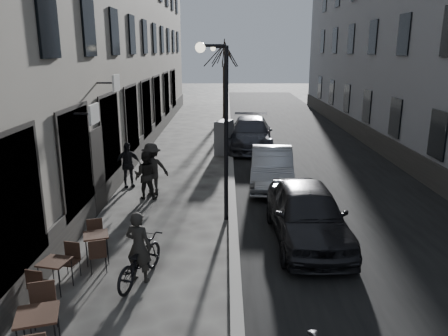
{
  "coord_description": "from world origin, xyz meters",
  "views": [
    {
      "loc": [
        -0.01,
        -6.16,
        4.9
      ],
      "look_at": [
        -0.06,
        5.22,
        1.8
      ],
      "focal_mm": 35.0,
      "sensor_mm": 36.0,
      "label": 1
    }
  ],
  "objects_px": {
    "streetlamp_far": "(223,82)",
    "utility_cabinet": "(224,137)",
    "bistro_set_b": "(56,272)",
    "car_mid": "(272,167)",
    "tree_far": "(225,53)",
    "streetlamp_near": "(220,114)",
    "pedestrian_far": "(128,165)",
    "bistro_set_a": "(39,331)",
    "car_far": "(251,133)",
    "tree_near": "(224,54)",
    "pedestrian_mid": "(152,169)",
    "pedestrian_near": "(146,175)",
    "bistro_set_c": "(97,245)",
    "bicycle": "(139,260)",
    "car_near": "(307,214)"
  },
  "relations": [
    {
      "from": "bistro_set_a",
      "to": "bistro_set_b",
      "type": "relative_size",
      "value": 1.18
    },
    {
      "from": "bistro_set_b",
      "to": "car_mid",
      "type": "xyz_separation_m",
      "value": [
        5.24,
        7.36,
        0.28
      ]
    },
    {
      "from": "pedestrian_far",
      "to": "tree_near",
      "type": "bearing_deg",
      "value": 50.66
    },
    {
      "from": "tree_near",
      "to": "utility_cabinet",
      "type": "bearing_deg",
      "value": -90.03
    },
    {
      "from": "pedestrian_near",
      "to": "car_far",
      "type": "relative_size",
      "value": 0.31
    },
    {
      "from": "tree_far",
      "to": "pedestrian_near",
      "type": "height_order",
      "value": "tree_far"
    },
    {
      "from": "bistro_set_b",
      "to": "bistro_set_a",
      "type": "bearing_deg",
      "value": -63.24
    },
    {
      "from": "bistro_set_a",
      "to": "car_mid",
      "type": "height_order",
      "value": "car_mid"
    },
    {
      "from": "bistro_set_b",
      "to": "car_mid",
      "type": "relative_size",
      "value": 0.33
    },
    {
      "from": "tree_far",
      "to": "car_mid",
      "type": "height_order",
      "value": "tree_far"
    },
    {
      "from": "car_far",
      "to": "utility_cabinet",
      "type": "bearing_deg",
      "value": -135.18
    },
    {
      "from": "streetlamp_near",
      "to": "car_mid",
      "type": "relative_size",
      "value": 1.2
    },
    {
      "from": "pedestrian_near",
      "to": "pedestrian_far",
      "type": "bearing_deg",
      "value": -50.99
    },
    {
      "from": "bicycle",
      "to": "car_far",
      "type": "distance_m",
      "value": 13.66
    },
    {
      "from": "bistro_set_b",
      "to": "car_near",
      "type": "xyz_separation_m",
      "value": [
        5.67,
        2.5,
        0.35
      ]
    },
    {
      "from": "tree_far",
      "to": "bistro_set_a",
      "type": "height_order",
      "value": "tree_far"
    },
    {
      "from": "bistro_set_a",
      "to": "bistro_set_b",
      "type": "distance_m",
      "value": 2.11
    },
    {
      "from": "bistro_set_b",
      "to": "pedestrian_near",
      "type": "relative_size",
      "value": 0.86
    },
    {
      "from": "streetlamp_far",
      "to": "pedestrian_mid",
      "type": "height_order",
      "value": "streetlamp_far"
    },
    {
      "from": "tree_near",
      "to": "pedestrian_mid",
      "type": "relative_size",
      "value": 3.1
    },
    {
      "from": "tree_far",
      "to": "pedestrian_far",
      "type": "height_order",
      "value": "tree_far"
    },
    {
      "from": "tree_far",
      "to": "bistro_set_b",
      "type": "bearing_deg",
      "value": -97.87
    },
    {
      "from": "streetlamp_near",
      "to": "pedestrian_far",
      "type": "bearing_deg",
      "value": 136.91
    },
    {
      "from": "tree_far",
      "to": "bistro_set_c",
      "type": "xyz_separation_m",
      "value": [
        -2.98,
        -23.67,
        -4.24
      ]
    },
    {
      "from": "bicycle",
      "to": "car_near",
      "type": "relative_size",
      "value": 0.41
    },
    {
      "from": "pedestrian_far",
      "to": "streetlamp_far",
      "type": "bearing_deg",
      "value": 45.89
    },
    {
      "from": "bistro_set_b",
      "to": "car_far",
      "type": "relative_size",
      "value": 0.27
    },
    {
      "from": "bistro_set_c",
      "to": "streetlamp_far",
      "type": "bearing_deg",
      "value": 60.2
    },
    {
      "from": "pedestrian_near",
      "to": "pedestrian_mid",
      "type": "relative_size",
      "value": 0.89
    },
    {
      "from": "streetlamp_far",
      "to": "car_mid",
      "type": "xyz_separation_m",
      "value": [
        1.86,
        -8.63,
        -2.46
      ]
    },
    {
      "from": "bistro_set_b",
      "to": "bistro_set_c",
      "type": "height_order",
      "value": "bistro_set_c"
    },
    {
      "from": "bistro_set_c",
      "to": "streetlamp_near",
      "type": "bearing_deg",
      "value": 24.02
    },
    {
      "from": "tree_near",
      "to": "tree_far",
      "type": "xyz_separation_m",
      "value": [
        0.0,
        6.0,
        0.0
      ]
    },
    {
      "from": "streetlamp_far",
      "to": "utility_cabinet",
      "type": "relative_size",
      "value": 3.15
    },
    {
      "from": "streetlamp_far",
      "to": "pedestrian_mid",
      "type": "distance_m",
      "value": 10.23
    },
    {
      "from": "utility_cabinet",
      "to": "pedestrian_near",
      "type": "relative_size",
      "value": 0.98
    },
    {
      "from": "bistro_set_c",
      "to": "pedestrian_far",
      "type": "bearing_deg",
      "value": 76.49
    },
    {
      "from": "bicycle",
      "to": "pedestrian_mid",
      "type": "xyz_separation_m",
      "value": [
        -0.67,
        5.87,
        0.43
      ]
    },
    {
      "from": "tree_far",
      "to": "car_mid",
      "type": "bearing_deg",
      "value": -84.2
    },
    {
      "from": "streetlamp_far",
      "to": "bistro_set_a",
      "type": "height_order",
      "value": "streetlamp_far"
    },
    {
      "from": "tree_far",
      "to": "bicycle",
      "type": "distance_m",
      "value": 24.98
    },
    {
      "from": "pedestrian_near",
      "to": "car_mid",
      "type": "bearing_deg",
      "value": -157.84
    },
    {
      "from": "tree_near",
      "to": "car_near",
      "type": "xyz_separation_m",
      "value": [
        2.21,
        -16.49,
        -3.9
      ]
    },
    {
      "from": "pedestrian_mid",
      "to": "pedestrian_far",
      "type": "relative_size",
      "value": 1.1
    },
    {
      "from": "bistro_set_a",
      "to": "car_far",
      "type": "relative_size",
      "value": 0.31
    },
    {
      "from": "pedestrian_mid",
      "to": "bistro_set_a",
      "type": "bearing_deg",
      "value": 58.67
    },
    {
      "from": "bistro_set_c",
      "to": "pedestrian_far",
      "type": "relative_size",
      "value": 0.86
    },
    {
      "from": "pedestrian_mid",
      "to": "car_near",
      "type": "distance_m",
      "value": 6.02
    },
    {
      "from": "pedestrian_near",
      "to": "pedestrian_far",
      "type": "xyz_separation_m",
      "value": [
        -0.9,
        1.28,
        0.01
      ]
    },
    {
      "from": "tree_far",
      "to": "bistro_set_a",
      "type": "bearing_deg",
      "value": -96.22
    }
  ]
}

